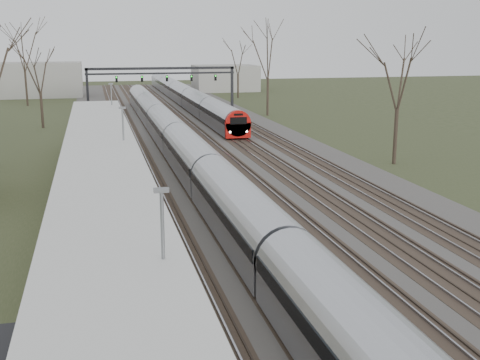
{
  "coord_description": "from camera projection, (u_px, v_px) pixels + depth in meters",
  "views": [
    {
      "loc": [
        -9.29,
        -1.19,
        9.81
      ],
      "look_at": [
        -1.38,
        31.29,
        2.0
      ],
      "focal_mm": 45.0,
      "sensor_mm": 36.0,
      "label": 1
    }
  ],
  "objects": [
    {
      "name": "tree_east_far",
      "position": [
        399.0,
        73.0,
        46.8
      ],
      "size": [
        5.0,
        5.0,
        10.3
      ],
      "color": "#2D231C",
      "rests_on": "ground"
    },
    {
      "name": "train_far",
      "position": [
        183.0,
        94.0,
        94.67
      ],
      "size": [
        2.62,
        75.21,
        3.05
      ],
      "color": "#9A9CA3",
      "rests_on": "ground"
    },
    {
      "name": "track_bed",
      "position": [
        198.0,
        144.0,
        57.58
      ],
      "size": [
        24.0,
        160.0,
        0.22
      ],
      "color": "#474442",
      "rests_on": "ground"
    },
    {
      "name": "platform",
      "position": [
        102.0,
        188.0,
        38.78
      ],
      "size": [
        3.5,
        69.0,
        1.0
      ],
      "primitive_type": "cube",
      "color": "#9E9B93",
      "rests_on": "ground"
    },
    {
      "name": "canopy",
      "position": [
        100.0,
        147.0,
        33.73
      ],
      "size": [
        4.1,
        50.0,
        3.11
      ],
      "color": "slate",
      "rests_on": "platform"
    },
    {
      "name": "train_near",
      "position": [
        178.0,
        141.0,
        50.82
      ],
      "size": [
        2.62,
        90.21,
        3.05
      ],
      "color": "#9A9CA3",
      "rests_on": "ground"
    },
    {
      "name": "signal_gantry",
      "position": [
        162.0,
        75.0,
        84.86
      ],
      "size": [
        21.0,
        0.59,
        6.08
      ],
      "color": "black",
      "rests_on": "ground"
    }
  ]
}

